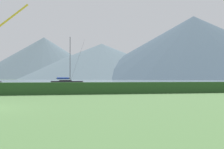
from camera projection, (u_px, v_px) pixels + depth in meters
harbor_water at (47, 81)px, 146.62m from camera, size 320.00×246.00×0.00m
hedge_line at (5, 89)px, 23.35m from camera, size 80.00×1.20×1.08m
sailboat_slip_6 at (68, 83)px, 51.56m from camera, size 6.99×2.98×9.33m
distant_hill_west_ridge at (194, 48)px, 340.35m from camera, size 281.07×281.07×79.56m
distant_hill_east_ridge at (44, 58)px, 378.64m from camera, size 187.55×187.55×58.67m
distant_hill_far_shoulder at (102, 61)px, 358.75m from camera, size 229.67×229.67×47.17m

